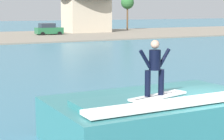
# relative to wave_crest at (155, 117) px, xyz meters

# --- Properties ---
(wave_crest) EXTENTS (6.19, 3.61, 1.39)m
(wave_crest) POSITION_rel_wave_crest_xyz_m (0.00, 0.00, 0.00)
(wave_crest) COLOR #2F7578
(wave_crest) RESTS_ON ground_plane
(surfboard) EXTENTS (2.00, 0.87, 0.06)m
(surfboard) POSITION_rel_wave_crest_xyz_m (-0.28, -0.55, 0.76)
(surfboard) COLOR white
(surfboard) RESTS_ON wave_crest
(surfer) EXTENTS (1.01, 0.32, 1.54)m
(surfer) POSITION_rel_wave_crest_xyz_m (-0.42, -0.55, 1.65)
(surfer) COLOR black
(surfer) RESTS_ON surfboard
(car_far_shore) EXTENTS (3.97, 2.08, 1.86)m
(car_far_shore) POSITION_rel_wave_crest_xyz_m (12.80, 46.93, 0.29)
(car_far_shore) COLOR #23663D
(car_far_shore) RESTS_ON ground_plane
(house_gabled_white) EXTENTS (8.60, 8.60, 7.86)m
(house_gabled_white) POSITION_rel_wave_crest_xyz_m (20.73, 50.90, 3.96)
(house_gabled_white) COLOR beige
(house_gabled_white) RESTS_ON ground_plane
(tree_tall_bare) EXTENTS (2.38, 2.38, 6.33)m
(tree_tall_bare) POSITION_rel_wave_crest_xyz_m (30.55, 54.30, 4.40)
(tree_tall_bare) COLOR brown
(tree_tall_bare) RESTS_ON ground_plane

